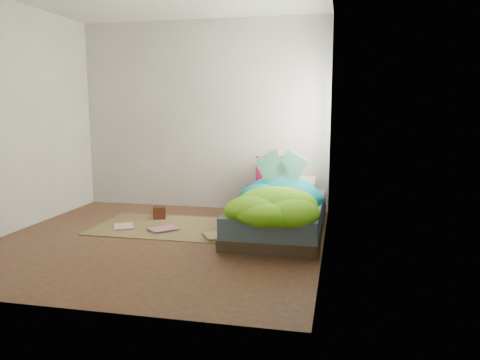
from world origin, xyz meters
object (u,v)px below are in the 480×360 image
object	(u,v)px
open_book	(282,158)
wooden_box	(159,213)
bed	(279,216)
floor_book_a	(114,227)
floor_book_b	(159,227)
pillow_magenta	(273,174)

from	to	relation	value
open_book	wooden_box	world-z (taller)	open_book
bed	floor_book_a	distance (m)	1.95
open_book	floor_book_b	world-z (taller)	open_book
bed	wooden_box	xyz separation A→B (m)	(-1.57, 0.19, -0.08)
pillow_magenta	floor_book_a	world-z (taller)	pillow_magenta
bed	wooden_box	bearing A→B (deg)	173.14
pillow_magenta	floor_book_a	size ratio (longest dim) A/B	1.47
bed	floor_book_b	bearing A→B (deg)	-168.49
bed	open_book	distance (m)	0.68
bed	floor_book_b	xyz separation A→B (m)	(-1.38, -0.28, -0.14)
wooden_box	floor_book_b	size ratio (longest dim) A/B	0.49
open_book	wooden_box	bearing A→B (deg)	173.36
floor_book_a	wooden_box	bearing A→B (deg)	31.84
floor_book_a	floor_book_b	distance (m)	0.53
pillow_magenta	open_book	world-z (taller)	open_book
floor_book_a	floor_book_b	size ratio (longest dim) A/B	0.95
pillow_magenta	floor_book_a	distance (m)	2.11
open_book	wooden_box	xyz separation A→B (m)	(-1.57, 0.07, -0.74)
pillow_magenta	wooden_box	size ratio (longest dim) A/B	2.85
floor_book_a	floor_book_b	world-z (taller)	floor_book_b
open_book	floor_book_a	xyz separation A→B (m)	(-1.90, -0.50, -0.81)
open_book	pillow_magenta	bearing A→B (deg)	103.31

